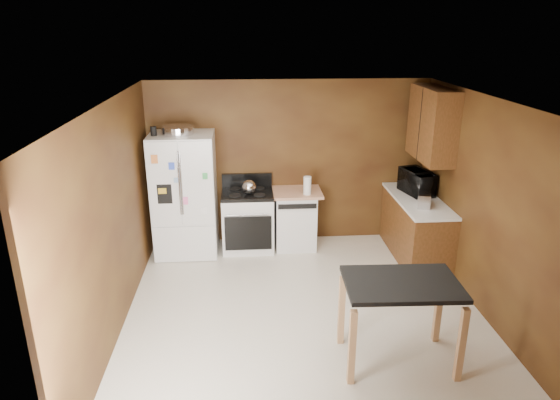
{
  "coord_description": "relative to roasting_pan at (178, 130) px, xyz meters",
  "views": [
    {
      "loc": [
        -0.66,
        -5.09,
        3.27
      ],
      "look_at": [
        -0.23,
        0.85,
        1.15
      ],
      "focal_mm": 32.0,
      "sensor_mm": 36.0,
      "label": 1
    }
  ],
  "objects": [
    {
      "name": "microwave",
      "position": [
        3.43,
        -0.17,
        -0.8
      ],
      "size": [
        0.52,
        0.65,
        0.32
      ],
      "primitive_type": "imported",
      "rotation": [
        0.0,
        0.0,
        1.82
      ],
      "color": "black",
      "rests_on": "right_cabinets"
    },
    {
      "name": "gas_range",
      "position": [
        0.95,
        0.06,
        -1.39
      ],
      "size": [
        0.76,
        0.68,
        1.1
      ],
      "color": "white",
      "rests_on": "ground"
    },
    {
      "name": "island",
      "position": [
        2.42,
        -2.78,
        -1.1
      ],
      "size": [
        1.13,
        0.78,
        0.91
      ],
      "color": "black",
      "rests_on": "ground"
    },
    {
      "name": "toaster",
      "position": [
        3.34,
        -0.74,
        -0.86
      ],
      "size": [
        0.23,
        0.3,
        0.19
      ],
      "primitive_type": "cube",
      "rotation": [
        0.0,
        0.0,
        -0.31
      ],
      "color": "silver",
      "rests_on": "right_cabinets"
    },
    {
      "name": "ceiling",
      "position": [
        1.59,
        -1.87,
        0.64
      ],
      "size": [
        4.5,
        4.5,
        0.0
      ],
      "primitive_type": "plane",
      "rotation": [
        3.14,
        0.0,
        0.0
      ],
      "color": "white",
      "rests_on": "ground"
    },
    {
      "name": "wall_right",
      "position": [
        3.69,
        -1.87,
        -0.61
      ],
      "size": [
        0.0,
        4.5,
        4.5
      ],
      "primitive_type": "plane",
      "rotation": [
        1.57,
        0.0,
        -1.57
      ],
      "color": "brown",
      "rests_on": "ground"
    },
    {
      "name": "roasting_pan",
      "position": [
        0.0,
        0.0,
        0.0
      ],
      "size": [
        0.44,
        0.44,
        0.11
      ],
      "primitive_type": "cylinder",
      "color": "silver",
      "rests_on": "refrigerator"
    },
    {
      "name": "dishwasher",
      "position": [
        1.67,
        0.08,
        -1.4
      ],
      "size": [
        0.78,
        0.63,
        0.89
      ],
      "color": "white",
      "rests_on": "ground"
    },
    {
      "name": "pen_cup",
      "position": [
        -0.32,
        -0.08,
        0.01
      ],
      "size": [
        0.08,
        0.08,
        0.13
      ],
      "primitive_type": "cylinder",
      "color": "black",
      "rests_on": "refrigerator"
    },
    {
      "name": "paper_towel",
      "position": [
        1.83,
        -0.07,
        -0.83
      ],
      "size": [
        0.12,
        0.12,
        0.27
      ],
      "primitive_type": "cylinder",
      "rotation": [
        0.0,
        0.0,
        -0.0
      ],
      "color": "white",
      "rests_on": "dishwasher"
    },
    {
      "name": "refrigerator",
      "position": [
        0.04,
        -0.01,
        -0.96
      ],
      "size": [
        0.9,
        0.8,
        1.8
      ],
      "color": "white",
      "rests_on": "ground"
    },
    {
      "name": "wall_back",
      "position": [
        1.59,
        0.38,
        -0.61
      ],
      "size": [
        4.2,
        0.0,
        4.2
      ],
      "primitive_type": "plane",
      "rotation": [
        1.57,
        0.0,
        0.0
      ],
      "color": "brown",
      "rests_on": "ground"
    },
    {
      "name": "wall_left",
      "position": [
        -0.51,
        -1.87,
        -0.61
      ],
      "size": [
        0.0,
        4.5,
        4.5
      ],
      "primitive_type": "plane",
      "rotation": [
        1.57,
        0.0,
        1.57
      ],
      "color": "brown",
      "rests_on": "ground"
    },
    {
      "name": "green_canister",
      "position": [
        1.87,
        0.16,
        -0.92
      ],
      "size": [
        0.12,
        0.12,
        0.1
      ],
      "primitive_type": "cylinder",
      "rotation": [
        0.0,
        0.0,
        0.33
      ],
      "color": "green",
      "rests_on": "dishwasher"
    },
    {
      "name": "wall_front",
      "position": [
        1.59,
        -4.12,
        -0.61
      ],
      "size": [
        4.2,
        0.0,
        4.2
      ],
      "primitive_type": "plane",
      "rotation": [
        -1.57,
        0.0,
        0.0
      ],
      "color": "brown",
      "rests_on": "ground"
    },
    {
      "name": "floor",
      "position": [
        1.59,
        -1.87,
        -1.86
      ],
      "size": [
        4.5,
        4.5,
        0.0
      ],
      "primitive_type": "plane",
      "color": "silver",
      "rests_on": "ground"
    },
    {
      "name": "kettle",
      "position": [
        0.98,
        -0.02,
        -0.85
      ],
      "size": [
        0.21,
        0.21,
        0.21
      ],
      "primitive_type": "sphere",
      "color": "silver",
      "rests_on": "gas_range"
    },
    {
      "name": "right_cabinets",
      "position": [
        3.43,
        -0.39,
        -0.95
      ],
      "size": [
        0.63,
        1.58,
        2.45
      ],
      "color": "brown",
      "rests_on": "ground"
    }
  ]
}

